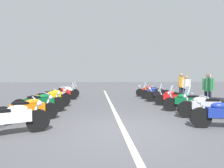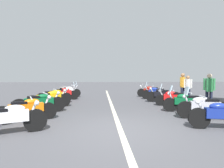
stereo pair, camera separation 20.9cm
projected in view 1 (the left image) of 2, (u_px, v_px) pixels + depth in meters
name	position (u px, v px, depth m)	size (l,w,h in m)	color
ground_plane	(123.00, 130.00, 5.26)	(80.00, 80.00, 0.00)	#4C4C51
lane_centre_stripe	(111.00, 105.00, 9.77)	(18.97, 0.16, 0.01)	beige
motorcycle_left_row_0	(11.00, 119.00, 4.77)	(1.03, 1.92, 1.00)	black
motorcycle_left_row_1	(28.00, 109.00, 6.15)	(1.18, 1.88, 0.99)	black
motorcycle_left_row_2	(40.00, 103.00, 7.54)	(1.13, 2.05, 1.02)	black
motorcycle_left_row_3	(49.00, 99.00, 8.83)	(1.18, 1.99, 1.02)	black
motorcycle_left_row_4	(53.00, 96.00, 10.16)	(1.20, 1.89, 0.98)	black
motorcycle_left_row_5	(62.00, 93.00, 11.63)	(0.96, 2.02, 1.20)	black
motorcycle_left_row_6	(66.00, 91.00, 12.99)	(0.90, 2.00, 1.20)	black
motorcycle_right_row_1	(204.00, 106.00, 6.72)	(0.75, 2.01, 1.21)	black
motorcycle_right_row_2	(186.00, 101.00, 7.94)	(0.83, 2.07, 1.20)	black
motorcycle_right_row_3	(173.00, 97.00, 9.43)	(0.96, 1.87, 1.19)	black
motorcycle_right_row_4	(162.00, 95.00, 10.81)	(0.91, 2.02, 1.01)	black
motorcycle_right_row_5	(155.00, 92.00, 12.13)	(0.93, 2.01, 1.21)	black
motorcycle_right_row_6	(150.00, 91.00, 13.51)	(0.84, 2.13, 0.99)	black
bystander_0	(181.00, 85.00, 11.32)	(0.33, 0.46, 1.78)	#1E2338
bystander_1	(186.00, 86.00, 11.19)	(0.32, 0.53, 1.62)	#1E2338
bystander_2	(208.00, 88.00, 8.67)	(0.42, 0.38, 1.72)	#1E2338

